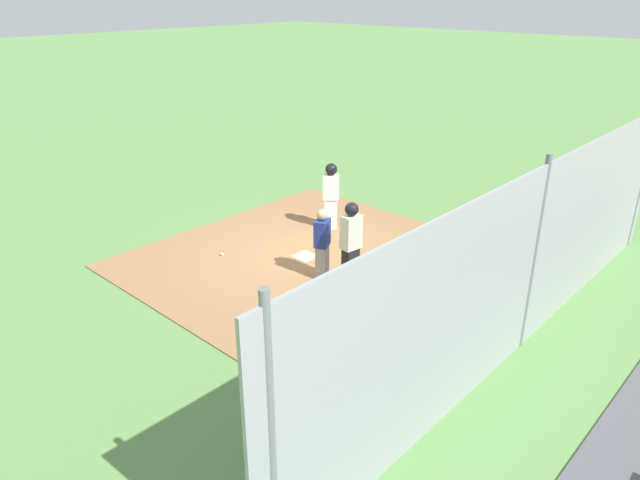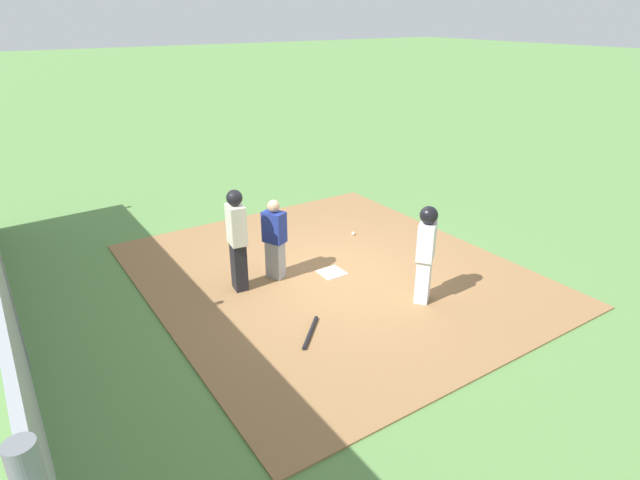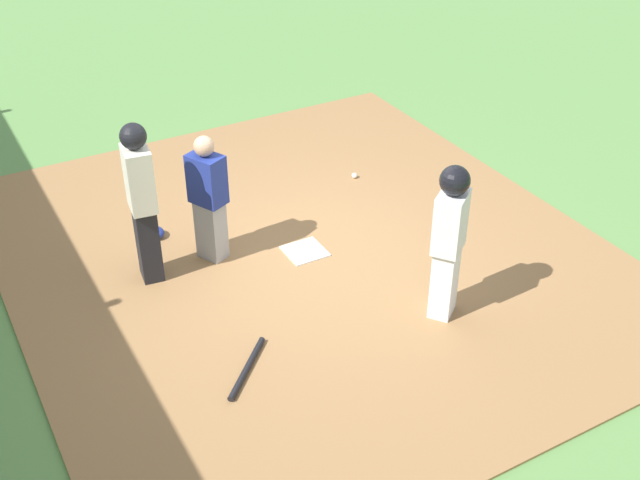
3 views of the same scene
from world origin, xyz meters
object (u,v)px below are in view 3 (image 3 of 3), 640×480
at_px(umpire, 142,200).
at_px(runner, 449,233).
at_px(catcher_mask, 155,233).
at_px(home_plate, 305,251).
at_px(baseball, 354,176).
at_px(catcher, 208,197).
at_px(baseball_bat, 247,368).

distance_m(umpire, runner, 3.15).
bearing_deg(catcher_mask, home_plate, 50.27).
distance_m(runner, baseball, 3.13).
bearing_deg(runner, catcher_mask, -0.57).
distance_m(umpire, catcher_mask, 1.21).
relative_size(home_plate, baseball, 5.95).
xyz_separation_m(runner, catcher_mask, (-2.81, -2.07, -0.91)).
height_order(runner, baseball, runner).
bearing_deg(baseball, catcher, -71.53).
bearing_deg(catcher, baseball, -6.74).
bearing_deg(home_plate, catcher, -115.12).
bearing_deg(runner, baseball, -51.09).
bearing_deg(baseball_bat, home_plate, 1.37).
height_order(home_plate, umpire, umpire).
xyz_separation_m(home_plate, catcher_mask, (-1.15, -1.38, 0.05)).
distance_m(home_plate, umpire, 1.98).
height_order(baseball_bat, catcher_mask, catcher_mask).
distance_m(home_plate, baseball_bat, 2.06).
distance_m(catcher, umpire, 0.76).
distance_m(runner, catcher_mask, 3.61).
bearing_deg(baseball_bat, umpire, 52.90).
distance_m(baseball_bat, catcher_mask, 2.63).
height_order(umpire, catcher_mask, umpire).
bearing_deg(catcher, home_plate, -50.32).
height_order(catcher, baseball, catcher).
bearing_deg(home_plate, baseball, 130.95).
relative_size(baseball_bat, baseball, 11.60).
xyz_separation_m(home_plate, baseball_bat, (1.48, -1.42, 0.02)).
relative_size(umpire, baseball_bat, 2.12).
xyz_separation_m(home_plate, runner, (1.66, 0.69, 0.96)).
relative_size(umpire, runner, 1.08).
distance_m(home_plate, catcher_mask, 1.80).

